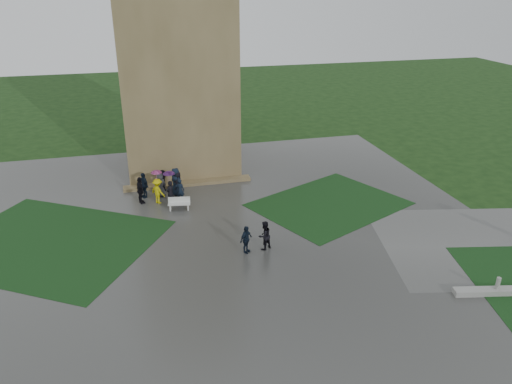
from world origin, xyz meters
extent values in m
plane|color=black|center=(0.00, 0.00, 0.00)|extent=(120.00, 120.00, 0.00)
cube|color=#353633|center=(0.00, 2.00, 0.01)|extent=(34.00, 34.00, 0.02)
cube|color=black|center=(-8.50, 4.00, 0.03)|extent=(14.10, 13.46, 0.01)
cube|color=black|center=(8.50, 5.00, 0.03)|extent=(11.12, 10.15, 0.01)
cube|color=brown|center=(0.00, 15.00, 9.00)|extent=(8.00, 8.00, 18.00)
cube|color=brown|center=(0.00, 10.60, 0.13)|extent=(9.00, 0.80, 0.22)
cylinder|color=gray|center=(12.26, -6.31, 0.45)|extent=(0.20, 0.20, 0.90)
cube|color=silver|center=(-1.06, 6.54, 0.43)|extent=(1.44, 0.64, 0.06)
cube|color=silver|center=(-1.61, 6.63, 0.21)|extent=(0.13, 0.38, 0.39)
cube|color=silver|center=(-0.51, 6.44, 0.21)|extent=(0.13, 0.38, 0.39)
cube|color=silver|center=(-1.02, 6.74, 0.64)|extent=(1.38, 0.28, 0.37)
imported|color=black|center=(-0.86, 8.91, 0.87)|extent=(0.80, 0.97, 1.69)
imported|color=black|center=(-0.97, 8.96, 0.98)|extent=(1.05, 1.14, 1.93)
imported|color=black|center=(-1.83, 9.74, 0.82)|extent=(1.12, 1.57, 1.60)
imported|color=#393A3E|center=(-2.01, 8.99, 0.85)|extent=(0.96, 0.83, 1.65)
imported|color=black|center=(-3.09, 9.14, 0.89)|extent=(0.99, 1.17, 1.73)
imported|color=black|center=(-3.35, 8.17, 0.93)|extent=(0.89, 1.20, 1.82)
imported|color=#C9BC0B|center=(-2.25, 7.94, 0.86)|extent=(1.13, 1.19, 1.69)
imported|color=black|center=(-1.51, 7.42, 0.86)|extent=(0.72, 0.71, 1.67)
imported|color=black|center=(-0.83, 7.86, 0.81)|extent=(0.67, 0.57, 1.57)
imported|color=#C2509D|center=(-2.25, 7.94, 2.03)|extent=(0.69, 0.69, 0.61)
imported|color=#6A2E7F|center=(-1.51, 7.42, 2.07)|extent=(0.76, 0.76, 0.67)
imported|color=black|center=(1.84, 0.30, 0.79)|extent=(1.03, 0.97, 1.55)
imported|color=black|center=(2.88, 0.42, 0.84)|extent=(0.91, 0.77, 1.63)
camera|label=1|loc=(-3.38, -22.45, 13.56)|focal=35.00mm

